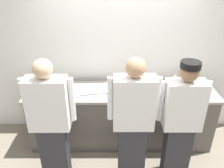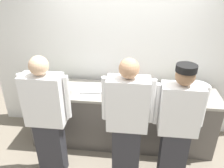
# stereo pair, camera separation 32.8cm
# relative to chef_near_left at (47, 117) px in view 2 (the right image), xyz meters

# --- Properties ---
(ground_plane) EXTENTS (9.00, 9.00, 0.00)m
(ground_plane) POSITION_rel_chef_near_left_xyz_m (0.89, 0.37, -0.91)
(ground_plane) COLOR slate
(wall_back) EXTENTS (4.48, 0.10, 2.67)m
(wall_back) POSITION_rel_chef_near_left_xyz_m (0.89, 1.21, 0.42)
(wall_back) COLOR white
(wall_back) RESTS_ON ground
(prep_counter) EXTENTS (2.85, 0.68, 0.94)m
(prep_counter) POSITION_rel_chef_near_left_xyz_m (0.89, 0.74, -0.44)
(prep_counter) COLOR #56514C
(prep_counter) RESTS_ON ground
(chef_near_left) EXTENTS (0.63, 0.24, 1.72)m
(chef_near_left) POSITION_rel_chef_near_left_xyz_m (0.00, 0.00, 0.00)
(chef_near_left) COLOR #2D2D33
(chef_near_left) RESTS_ON ground
(chef_center) EXTENTS (0.63, 0.24, 1.73)m
(chef_center) POSITION_rel_chef_near_left_xyz_m (1.01, 0.01, 0.01)
(chef_center) COLOR #2D2D33
(chef_center) RESTS_ON ground
(chef_far_right) EXTENTS (0.61, 0.24, 1.67)m
(chef_far_right) POSITION_rel_chef_near_left_xyz_m (1.61, 0.05, -0.02)
(chef_far_right) COLOR #2D2D33
(chef_far_right) RESTS_ON ground
(plate_stack_front) EXTENTS (0.24, 0.24, 0.10)m
(plate_stack_front) POSITION_rel_chef_near_left_xyz_m (0.12, 0.62, 0.07)
(plate_stack_front) COLOR white
(plate_stack_front) RESTS_ON prep_counter
(mixing_bowl_steel) EXTENTS (0.38, 0.38, 0.13)m
(mixing_bowl_steel) POSITION_rel_chef_near_left_xyz_m (1.98, 0.80, 0.09)
(mixing_bowl_steel) COLOR #B7BABF
(mixing_bowl_steel) RESTS_ON prep_counter
(sheet_tray) EXTENTS (0.49, 0.39, 0.02)m
(sheet_tray) POSITION_rel_chef_near_left_xyz_m (0.49, 0.76, 0.04)
(sheet_tray) COLOR #B7BABF
(sheet_tray) RESTS_ON prep_counter
(squeeze_bottle_primary) EXTENTS (0.06, 0.06, 0.19)m
(squeeze_bottle_primary) POSITION_rel_chef_near_left_xyz_m (-0.20, 0.87, 0.12)
(squeeze_bottle_primary) COLOR #56A333
(squeeze_bottle_primary) RESTS_ON prep_counter
(squeeze_bottle_secondary) EXTENTS (0.05, 0.05, 0.21)m
(squeeze_bottle_secondary) POSITION_rel_chef_near_left_xyz_m (1.71, 0.86, 0.13)
(squeeze_bottle_secondary) COLOR #E5E066
(squeeze_bottle_secondary) RESTS_ON prep_counter
(squeeze_bottle_spare) EXTENTS (0.06, 0.06, 0.20)m
(squeeze_bottle_spare) POSITION_rel_chef_near_left_xyz_m (0.96, 0.92, 0.12)
(squeeze_bottle_spare) COLOR red
(squeeze_bottle_spare) RESTS_ON prep_counter
(ramekin_orange_sauce) EXTENTS (0.10, 0.10, 0.04)m
(ramekin_orange_sauce) POSITION_rel_chef_near_left_xyz_m (0.82, 0.78, 0.05)
(ramekin_orange_sauce) COLOR white
(ramekin_orange_sauce) RESTS_ON prep_counter
(ramekin_yellow_sauce) EXTENTS (0.08, 0.08, 0.05)m
(ramekin_yellow_sauce) POSITION_rel_chef_near_left_xyz_m (-0.32, 0.89, 0.05)
(ramekin_yellow_sauce) COLOR white
(ramekin_yellow_sauce) RESTS_ON prep_counter
(ramekin_green_sauce) EXTENTS (0.11, 0.11, 0.04)m
(ramekin_green_sauce) POSITION_rel_chef_near_left_xyz_m (1.26, 0.64, 0.05)
(ramekin_green_sauce) COLOR white
(ramekin_green_sauce) RESTS_ON prep_counter
(deli_cup) EXTENTS (0.09, 0.09, 0.08)m
(deli_cup) POSITION_rel_chef_near_left_xyz_m (1.42, 0.90, 0.07)
(deli_cup) COLOR white
(deli_cup) RESTS_ON prep_counter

